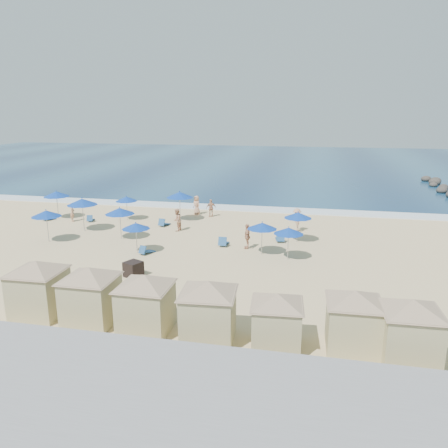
{
  "coord_description": "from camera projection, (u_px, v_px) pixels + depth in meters",
  "views": [
    {
      "loc": [
        9.15,
        -25.57,
        9.19
      ],
      "look_at": [
        3.03,
        3.0,
        1.65
      ],
      "focal_mm": 35.0,
      "sensor_mm": 36.0,
      "label": 1
    }
  ],
  "objects": [
    {
      "name": "cabana_1",
      "position": [
        90.0,
        288.0,
        19.24
      ],
      "size": [
        4.59,
        4.59,
        2.88
      ],
      "color": "tan",
      "rests_on": "ground"
    },
    {
      "name": "surf_line",
      "position": [
        221.0,
        207.0,
        43.03
      ],
      "size": [
        160.0,
        2.5,
        0.08
      ],
      "primitive_type": "cube",
      "color": "white",
      "rests_on": "ground"
    },
    {
      "name": "beach_chair_4",
      "position": [
        223.0,
        242.0,
        30.82
      ],
      "size": [
        0.59,
        1.31,
        0.72
      ],
      "color": "#234F83",
      "rests_on": "ground"
    },
    {
      "name": "beachgoer_5",
      "position": [
        211.0,
        208.0,
        39.17
      ],
      "size": [
        1.01,
        0.78,
        1.6
      ],
      "primitive_type": "imported",
      "rotation": [
        0.0,
        0.0,
        3.62
      ],
      "color": "tan",
      "rests_on": "ground"
    },
    {
      "name": "umbrella_8",
      "position": [
        298.0,
        215.0,
        31.3
      ],
      "size": [
        2.01,
        2.01,
        2.29
      ],
      "color": "#A5A8AD",
      "rests_on": "ground"
    },
    {
      "name": "umbrella_3",
      "position": [
        46.0,
        214.0,
        31.3
      ],
      "size": [
        2.13,
        2.13,
        2.42
      ],
      "color": "#A5A8AD",
      "rests_on": "ground"
    },
    {
      "name": "ocean",
      "position": [
        267.0,
        163.0,
        80.43
      ],
      "size": [
        160.0,
        80.0,
        0.06
      ],
      "primitive_type": "cube",
      "color": "navy",
      "rests_on": "ground"
    },
    {
      "name": "umbrella_1",
      "position": [
        82.0,
        202.0,
        34.16
      ],
      "size": [
        2.37,
        2.37,
        2.7
      ],
      "color": "#A5A8AD",
      "rests_on": "ground"
    },
    {
      "name": "beach_chair_0",
      "position": [
        48.0,
        218.0,
        38.02
      ],
      "size": [
        0.93,
        1.28,
        0.64
      ],
      "color": "#234F83",
      "rests_on": "ground"
    },
    {
      "name": "cabana_6",
      "position": [
        411.0,
        322.0,
        16.22
      ],
      "size": [
        4.42,
        4.42,
        2.77
      ],
      "color": "tan",
      "rests_on": "ground"
    },
    {
      "name": "beach_chair_5",
      "position": [
        280.0,
        238.0,
        31.82
      ],
      "size": [
        0.81,
        1.42,
        0.74
      ],
      "color": "#234F83",
      "rests_on": "ground"
    },
    {
      "name": "umbrella_2",
      "position": [
        126.0,
        199.0,
        37.74
      ],
      "size": [
        1.9,
        1.9,
        2.16
      ],
      "color": "#A5A8AD",
      "rests_on": "ground"
    },
    {
      "name": "beachgoer_1",
      "position": [
        177.0,
        220.0,
        34.48
      ],
      "size": [
        0.75,
        0.93,
        1.79
      ],
      "primitive_type": "imported",
      "rotation": [
        0.0,
        0.0,
        4.62
      ],
      "color": "tan",
      "rests_on": "ground"
    },
    {
      "name": "beachgoer_2",
      "position": [
        247.0,
        236.0,
        30.04
      ],
      "size": [
        0.53,
        1.06,
        1.74
      ],
      "primitive_type": "imported",
      "rotation": [
        0.0,
        0.0,
        4.81
      ],
      "color": "tan",
      "rests_on": "ground"
    },
    {
      "name": "cabana_4",
      "position": [
        277.0,
        314.0,
        17.16
      ],
      "size": [
        4.1,
        4.1,
        2.58
      ],
      "color": "tan",
      "rests_on": "ground"
    },
    {
      "name": "cabana_0",
      "position": [
        38.0,
        281.0,
        19.99
      ],
      "size": [
        4.63,
        4.63,
        2.91
      ],
      "color": "tan",
      "rests_on": "ground"
    },
    {
      "name": "cabana_2",
      "position": [
        145.0,
        296.0,
        18.51
      ],
      "size": [
        4.51,
        4.51,
        2.83
      ],
      "color": "tan",
      "rests_on": "ground"
    },
    {
      "name": "umbrella_7",
      "position": [
        262.0,
        226.0,
        28.51
      ],
      "size": [
        1.98,
        1.98,
        2.25
      ],
      "color": "#A5A8AD",
      "rests_on": "ground"
    },
    {
      "name": "seawall",
      "position": [
        43.0,
        361.0,
        15.42
      ],
      "size": [
        160.0,
        6.1,
        1.22
      ],
      "color": "gray",
      "rests_on": "ground"
    },
    {
      "name": "beach_chair_2",
      "position": [
        164.0,
        223.0,
        36.12
      ],
      "size": [
        0.77,
        1.32,
        0.68
      ],
      "color": "#234F83",
      "rests_on": "ground"
    },
    {
      "name": "beachgoer_4",
      "position": [
        197.0,
        205.0,
        40.05
      ],
      "size": [
        1.01,
        0.98,
        1.75
      ],
      "primitive_type": "imported",
      "rotation": [
        0.0,
        0.0,
        5.57
      ],
      "color": "tan",
      "rests_on": "ground"
    },
    {
      "name": "trash_bin",
      "position": [
        133.0,
        269.0,
        25.01
      ],
      "size": [
        1.16,
        1.16,
        0.88
      ],
      "primitive_type": "cube",
      "rotation": [
        0.0,
        0.0,
        -0.42
      ],
      "color": "black",
      "rests_on": "ground"
    },
    {
      "name": "beachgoer_0",
      "position": [
        72.0,
        212.0,
        37.5
      ],
      "size": [
        0.56,
        0.68,
        1.6
      ],
      "primitive_type": "imported",
      "rotation": [
        0.0,
        0.0,
        1.93
      ],
      "color": "tan",
      "rests_on": "ground"
    },
    {
      "name": "umbrella_5",
      "position": [
        120.0,
        211.0,
        31.9
      ],
      "size": [
        2.17,
        2.17,
        2.47
      ],
      "color": "#A5A8AD",
      "rests_on": "ground"
    },
    {
      "name": "beach_chair_3",
      "position": [
        146.0,
        251.0,
        29.01
      ],
      "size": [
        0.91,
        1.27,
        0.64
      ],
      "color": "#234F83",
      "rests_on": "ground"
    },
    {
      "name": "cabana_3",
      "position": [
        208.0,
        303.0,
        17.76
      ],
      "size": [
        4.55,
        4.55,
        2.86
      ],
      "color": "tan",
      "rests_on": "ground"
    },
    {
      "name": "beachgoer_3",
      "position": [
        297.0,
        220.0,
        34.32
      ],
      "size": [
        0.88,
        1.29,
        1.85
      ],
      "primitive_type": "imported",
      "rotation": [
        0.0,
        0.0,
        4.88
      ],
      "color": "tan",
      "rests_on": "ground"
    },
    {
      "name": "ground",
      "position": [
        169.0,
        257.0,
        28.36
      ],
      "size": [
        160.0,
        160.0,
        0.0
      ],
      "primitive_type": "plane",
      "color": "#DBBF8B",
      "rests_on": "ground"
    },
    {
      "name": "umbrella_6",
      "position": [
        136.0,
        226.0,
        28.86
      ],
      "size": [
        1.89,
        1.89,
        2.15
      ],
      "color": "#A5A8AD",
      "rests_on": "ground"
    },
    {
      "name": "beach_chair_1",
      "position": [
        90.0,
        219.0,
        37.65
      ],
      "size": [
        0.81,
        1.21,
        0.61
      ],
      "color": "#234F83",
      "rests_on": "ground"
    },
    {
      "name": "cabana_5",
      "position": [
        354.0,
        312.0,
        17.09
      ],
      "size": [
        4.36,
        4.36,
        2.74
      ],
      "color": "tan",
      "rests_on": "ground"
    },
    {
      "name": "umbrella_4",
      "position": [
        180.0,
        195.0,
        37.42
      ],
      "size": [
        2.31,
        2.31,
        2.63
      ],
      "color": "#A5A8AD",
      "rests_on": "ground"
    },
    {
      "name": "umbrella_9",
      "position": [
        289.0,
        231.0,
        27.53
      ],
      "size": [
        1.92,
        1.92,
        2.19
      ],
      "color": "#A5A8AD",
      "rests_on": "ground"
    },
    {
      "name": "umbrella_0",
      "position": [
        56.0,
        194.0,
        38.25
      ],
      "size": [
        2.22,
        2.22,
        2.52
      ],
      "color": "#A5A8AD",
      "rests_on": "ground"
    }
  ]
}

